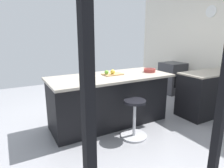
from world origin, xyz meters
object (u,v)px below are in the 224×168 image
object	(u,v)px
stool_by_window	(134,120)
water_bottle	(90,71)
apple_yellow	(113,72)
cutting_board	(113,74)
oven_range	(172,78)
fruit_bowl	(150,70)
apple_green	(107,72)
kitchen_island	(109,100)

from	to	relation	value
stool_by_window	water_bottle	size ratio (longest dim) A/B	2.06
apple_yellow	water_bottle	size ratio (longest dim) A/B	0.27
stool_by_window	apple_yellow	bearing A→B (deg)	-85.68
cutting_board	apple_yellow	size ratio (longest dim) A/B	4.24
oven_range	fruit_bowl	xyz separation A→B (m)	(1.73, 1.03, 0.54)
water_bottle	oven_range	bearing A→B (deg)	-161.71
stool_by_window	water_bottle	distance (m)	1.10
apple_green	apple_yellow	size ratio (longest dim) A/B	0.92
kitchen_island	fruit_bowl	size ratio (longest dim) A/B	9.75
cutting_board	water_bottle	bearing A→B (deg)	10.31
oven_range	kitchen_island	size ratio (longest dim) A/B	0.40
kitchen_island	fruit_bowl	world-z (taller)	fruit_bowl
apple_green	water_bottle	world-z (taller)	water_bottle
apple_yellow	water_bottle	world-z (taller)	water_bottle
fruit_bowl	apple_green	bearing A→B (deg)	-8.08
apple_yellow	oven_range	bearing A→B (deg)	-159.56
oven_range	kitchen_island	distance (m)	2.74
kitchen_island	apple_green	size ratio (longest dim) A/B	28.65
stool_by_window	water_bottle	xyz separation A→B (m)	(0.52, -0.59, 0.76)
kitchen_island	oven_range	bearing A→B (deg)	-160.29
water_bottle	fruit_bowl	distance (m)	1.26
water_bottle	kitchen_island	bearing A→B (deg)	-171.13
apple_yellow	water_bottle	bearing A→B (deg)	5.97
oven_range	stool_by_window	size ratio (longest dim) A/B	1.37
oven_range	stool_by_window	bearing A→B (deg)	32.64
cutting_board	fruit_bowl	world-z (taller)	fruit_bowl
oven_range	stool_by_window	xyz separation A→B (m)	(2.47, 1.58, -0.14)
kitchen_island	apple_yellow	world-z (taller)	apple_yellow
kitchen_island	apple_green	xyz separation A→B (m)	(0.05, -0.02, 0.53)
stool_by_window	apple_yellow	world-z (taller)	apple_yellow
stool_by_window	apple_green	distance (m)	0.99
stool_by_window	apple_yellow	distance (m)	0.95
apple_green	fruit_bowl	world-z (taller)	apple_green
stool_by_window	fruit_bowl	xyz separation A→B (m)	(-0.74, -0.56, 0.68)
stool_by_window	apple_green	xyz separation A→B (m)	(0.15, -0.68, 0.70)
oven_range	water_bottle	size ratio (longest dim) A/B	2.83
oven_range	water_bottle	xyz separation A→B (m)	(2.99, 0.99, 0.62)
water_bottle	fruit_bowl	size ratio (longest dim) A/B	1.37
oven_range	water_bottle	bearing A→B (deg)	18.29
cutting_board	water_bottle	distance (m)	0.51
kitchen_island	apple_green	world-z (taller)	apple_green
fruit_bowl	cutting_board	bearing A→B (deg)	-9.42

